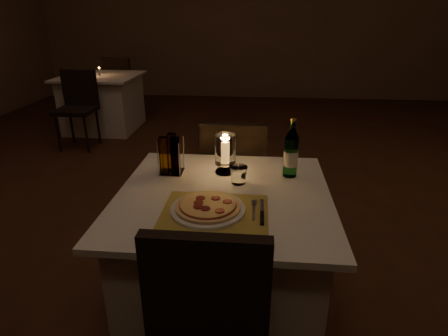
# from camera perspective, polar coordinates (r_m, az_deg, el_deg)

# --- Properties ---
(floor) EXTENTS (8.00, 10.00, 0.02)m
(floor) POSITION_cam_1_polar(r_m,az_deg,el_deg) (2.71, 3.08, -11.87)
(floor) COLOR #472616
(floor) RESTS_ON ground
(wall_back) EXTENTS (8.00, 0.02, 3.00)m
(wall_back) POSITION_cam_1_polar(r_m,az_deg,el_deg) (7.24, 5.23, 22.44)
(wall_back) COLOR #80614A
(wall_back) RESTS_ON ground
(main_table) EXTENTS (1.00, 1.00, 0.74)m
(main_table) POSITION_cam_1_polar(r_m,az_deg,el_deg) (1.95, -0.06, -13.49)
(main_table) COLOR silver
(main_table) RESTS_ON ground
(chair_far) EXTENTS (0.42, 0.42, 0.90)m
(chair_far) POSITION_cam_1_polar(r_m,az_deg,el_deg) (2.49, 1.49, -0.44)
(chair_far) COLOR black
(chair_far) RESTS_ON ground
(placemat) EXTENTS (0.45, 0.34, 0.00)m
(placemat) POSITION_cam_1_polar(r_m,az_deg,el_deg) (1.61, -1.39, -6.62)
(placemat) COLOR #AA933B
(placemat) RESTS_ON main_table
(plate) EXTENTS (0.32, 0.32, 0.01)m
(plate) POSITION_cam_1_polar(r_m,az_deg,el_deg) (1.60, -2.46, -6.29)
(plate) COLOR white
(plate) RESTS_ON placemat
(pizza) EXTENTS (0.28, 0.28, 0.02)m
(pizza) POSITION_cam_1_polar(r_m,az_deg,el_deg) (1.60, -2.46, -5.78)
(pizza) COLOR #D8B77F
(pizza) RESTS_ON plate
(fork) EXTENTS (0.02, 0.18, 0.00)m
(fork) POSITION_cam_1_polar(r_m,az_deg,el_deg) (1.62, 4.58, -6.17)
(fork) COLOR silver
(fork) RESTS_ON placemat
(knife) EXTENTS (0.02, 0.22, 0.01)m
(knife) POSITION_cam_1_polar(r_m,az_deg,el_deg) (1.57, 5.82, -7.18)
(knife) COLOR black
(knife) RESTS_ON placemat
(tumbler) EXTENTS (0.09, 0.09, 0.09)m
(tumbler) POSITION_cam_1_polar(r_m,az_deg,el_deg) (1.84, 2.22, -1.08)
(tumbler) COLOR white
(tumbler) RESTS_ON main_table
(water_bottle) EXTENTS (0.07, 0.07, 0.31)m
(water_bottle) POSITION_cam_1_polar(r_m,az_deg,el_deg) (1.93, 10.17, 2.18)
(water_bottle) COLOR #5BA962
(water_bottle) RESTS_ON main_table
(hurricane_candle) EXTENTS (0.11, 0.11, 0.21)m
(hurricane_candle) POSITION_cam_1_polar(r_m,az_deg,el_deg) (1.94, 0.19, 2.67)
(hurricane_candle) COLOR white
(hurricane_candle) RESTS_ON main_table
(cruet_caddy) EXTENTS (0.12, 0.12, 0.21)m
(cruet_caddy) POSITION_cam_1_polar(r_m,az_deg,el_deg) (1.96, -8.14, 1.80)
(cruet_caddy) COLOR white
(cruet_caddy) RESTS_ON main_table
(neighbor_table_left) EXTENTS (1.00, 1.00, 0.74)m
(neighbor_table_left) POSITION_cam_1_polar(r_m,az_deg,el_deg) (5.48, -17.92, 9.50)
(neighbor_table_left) COLOR silver
(neighbor_table_left) RESTS_ON ground
(neighbor_chair_la) EXTENTS (0.42, 0.42, 0.90)m
(neighbor_chair_la) POSITION_cam_1_polar(r_m,az_deg,el_deg) (4.81, -21.38, 9.46)
(neighbor_chair_la) COLOR black
(neighbor_chair_la) RESTS_ON ground
(neighbor_chair_lb) EXTENTS (0.42, 0.42, 0.90)m
(neighbor_chair_lb) POSITION_cam_1_polar(r_m,az_deg,el_deg) (6.10, -15.57, 12.70)
(neighbor_chair_lb) COLOR black
(neighbor_chair_lb) RESTS_ON ground
(neighbor_candle_left) EXTENTS (0.03, 0.03, 0.11)m
(neighbor_candle_left) POSITION_cam_1_polar(r_m,az_deg,el_deg) (5.41, -18.46, 13.76)
(neighbor_candle_left) COLOR white
(neighbor_candle_left) RESTS_ON neighbor_table_left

